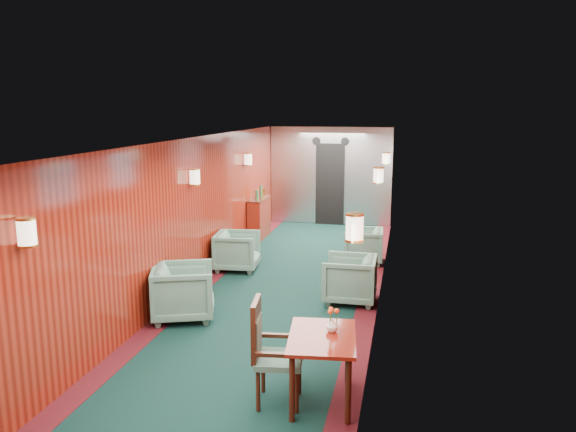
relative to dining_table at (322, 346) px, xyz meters
The scene contains 12 objects.
room 3.04m from the dining_table, 112.76° to the left, with size 12.00×12.10×2.40m.
bulkhead 8.63m from the dining_table, 97.36° to the left, with size 2.98×0.17×2.39m.
windows_right 3.03m from the dining_table, 82.40° to the left, with size 0.02×8.60×0.80m.
wall_sconces 3.59m from the dining_table, 109.04° to the left, with size 2.97×7.97×0.25m.
dining_table is the anchor object (origin of this frame).
side_chair 0.52m from the dining_table, 166.61° to the right, with size 0.52×0.54×1.05m.
credenza 7.17m from the dining_table, 109.91° to the left, with size 0.31×0.99×1.16m.
flower_vase 0.23m from the dining_table, 54.87° to the left, with size 0.13×0.13×0.13m, color silver.
armchair_left_near 2.86m from the dining_table, 140.52° to the left, with size 0.81×0.83×0.76m, color #204C40.
armchair_left_far 4.74m from the dining_table, 117.26° to the left, with size 0.73×0.75×0.69m, color #204C40.
armchair_right_near 2.96m from the dining_table, 90.64° to the left, with size 0.75×0.77×0.70m, color #204C40.
armchair_right_far 5.16m from the dining_table, 90.06° to the left, with size 0.70×0.72×0.65m, color #204C40.
Camera 1 is at (1.85, -7.71, 2.89)m, focal length 35.00 mm.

